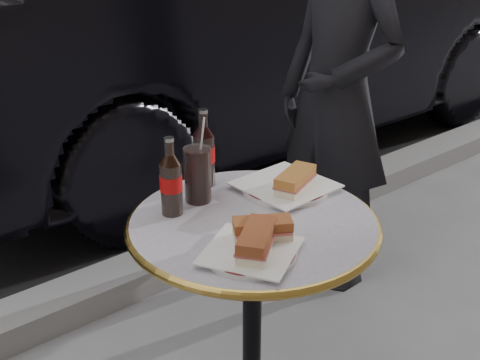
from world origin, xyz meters
TOP-DOWN VIEW (x-y plane):
  - curb at (0.00, 0.90)m, footprint 40.00×0.20m
  - bistro_table at (0.00, 0.00)m, footprint 0.62×0.62m
  - plate_left at (-0.11, -0.13)m, footprint 0.26×0.26m
  - plate_right at (0.18, 0.07)m, footprint 0.27×0.27m
  - sandwich_left_a at (-0.11, -0.14)m, footprint 0.16×0.14m
  - sandwich_left_b at (-0.06, -0.10)m, footprint 0.14×0.12m
  - sandwich_right at (0.18, 0.04)m, footprint 0.16×0.12m
  - cola_bottle_left at (-0.13, 0.15)m, footprint 0.07×0.07m
  - cola_bottle_right at (0.03, 0.24)m, footprint 0.07×0.07m
  - cola_glass at (-0.04, 0.17)m, footprint 0.08×0.08m
  - parked_car at (1.70, 1.93)m, footprint 1.59×4.54m
  - pedestrian at (0.85, 0.49)m, footprint 0.37×0.56m

SIDE VIEW (x-z plane):
  - curb at x=0.00m, z-range -0.01..0.11m
  - bistro_table at x=0.00m, z-range 0.00..0.73m
  - plate_left at x=-0.11m, z-range 0.73..0.74m
  - plate_right at x=0.18m, z-range 0.73..0.75m
  - parked_car at x=1.70m, z-range 0.00..1.49m
  - pedestrian at x=0.85m, z-range 0.00..1.53m
  - sandwich_left_b at x=-0.06m, z-range 0.74..0.79m
  - sandwich_left_a at x=-0.11m, z-range 0.74..0.79m
  - sandwich_right at x=0.18m, z-range 0.75..0.80m
  - cola_glass at x=-0.04m, z-range 0.73..0.88m
  - cola_bottle_left at x=-0.13m, z-range 0.73..0.93m
  - cola_bottle_right at x=0.03m, z-range 0.73..0.95m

